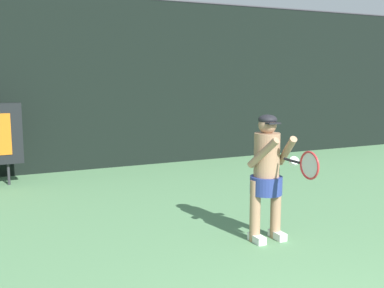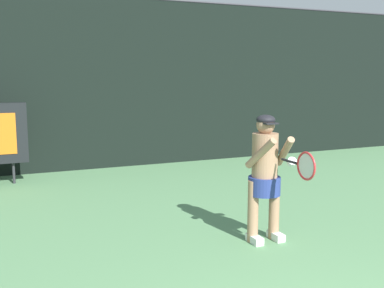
{
  "view_description": "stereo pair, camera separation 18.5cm",
  "coord_description": "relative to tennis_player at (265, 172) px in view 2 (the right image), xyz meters",
  "views": [
    {
      "loc": [
        -2.07,
        -1.34,
        2.0
      ],
      "look_at": [
        0.64,
        4.46,
        1.05
      ],
      "focal_mm": 43.56,
      "sensor_mm": 36.0,
      "label": 1
    },
    {
      "loc": [
        -1.9,
        -1.41,
        2.0
      ],
      "look_at": [
        0.64,
        4.46,
        1.05
      ],
      "focal_mm": 43.56,
      "sensor_mm": 36.0,
      "label": 2
    }
  ],
  "objects": [
    {
      "name": "backdrop_screen",
      "position": [
        -1.08,
        5.25,
        0.96
      ],
      "size": [
        18.0,
        0.12,
        3.66
      ],
      "color": "black",
      "rests_on": "ground"
    },
    {
      "name": "tennis_racket",
      "position": [
        0.08,
        -0.65,
        0.19
      ],
      "size": [
        0.03,
        0.6,
        0.31
      ],
      "rotation": [
        0.0,
        0.0,
        0.19
      ],
      "color": "black"
    },
    {
      "name": "tennis_player",
      "position": [
        0.0,
        0.0,
        0.0
      ],
      "size": [
        0.52,
        0.59,
        1.54
      ],
      "color": "white",
      "rests_on": "ground"
    }
  ]
}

